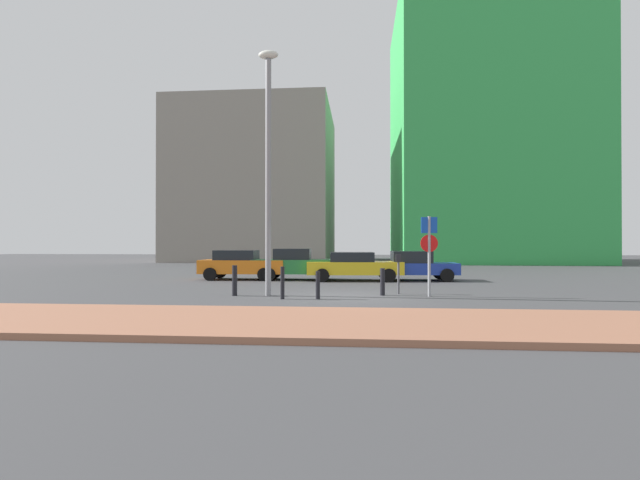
# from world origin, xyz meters

# --- Properties ---
(ground_plane) EXTENTS (120.00, 120.00, 0.00)m
(ground_plane) POSITION_xyz_m (0.00, 0.00, 0.00)
(ground_plane) COLOR #424244
(sidewalk_brick) EXTENTS (40.00, 4.07, 0.14)m
(sidewalk_brick) POSITION_xyz_m (0.00, -5.70, 0.07)
(sidewalk_brick) COLOR #9E664C
(sidewalk_brick) RESTS_ON ground
(parked_car_orange) EXTENTS (4.29, 2.03, 1.48)m
(parked_car_orange) POSITION_xyz_m (-5.44, 7.12, 0.77)
(parked_car_orange) COLOR orange
(parked_car_orange) RESTS_ON ground
(parked_car_green) EXTENTS (4.28, 2.00, 1.56)m
(parked_car_green) POSITION_xyz_m (-2.77, 7.22, 0.79)
(parked_car_green) COLOR #237238
(parked_car_green) RESTS_ON ground
(parked_car_yellow) EXTENTS (4.70, 2.23, 1.39)m
(parked_car_yellow) POSITION_xyz_m (0.19, 6.86, 0.73)
(parked_car_yellow) COLOR gold
(parked_car_yellow) RESTS_ON ground
(parked_car_blue) EXTENTS (4.15, 2.15, 1.44)m
(parked_car_blue) POSITION_xyz_m (3.11, 7.26, 0.74)
(parked_car_blue) COLOR #1E389E
(parked_car_blue) RESTS_ON ground
(parking_sign_post) EXTENTS (0.60, 0.10, 2.75)m
(parking_sign_post) POSITION_xyz_m (2.87, 0.32, 1.73)
(parking_sign_post) COLOR gray
(parking_sign_post) RESTS_ON ground
(parking_meter) EXTENTS (0.18, 0.14, 1.43)m
(parking_meter) POSITION_xyz_m (1.88, 1.03, 0.92)
(parking_meter) COLOR #4C4C51
(parking_meter) RESTS_ON ground
(street_lamp) EXTENTS (0.70, 0.36, 8.57)m
(street_lamp) POSITION_xyz_m (-2.69, 0.08, 4.93)
(street_lamp) COLOR gray
(street_lamp) RESTS_ON ground
(traffic_bollard_near) EXTENTS (0.17, 0.17, 1.06)m
(traffic_bollard_near) POSITION_xyz_m (-3.85, -0.05, 0.53)
(traffic_bollard_near) COLOR black
(traffic_bollard_near) RESTS_ON ground
(traffic_bollard_mid) EXTENTS (0.13, 0.13, 1.06)m
(traffic_bollard_mid) POSITION_xyz_m (-2.03, -0.87, 0.53)
(traffic_bollard_mid) COLOR black
(traffic_bollard_mid) RESTS_ON ground
(traffic_bollard_far) EXTENTS (0.14, 0.14, 0.91)m
(traffic_bollard_far) POSITION_xyz_m (-0.88, -0.75, 0.46)
(traffic_bollard_far) COLOR black
(traffic_bollard_far) RESTS_ON ground
(traffic_bollard_edge) EXTENTS (0.17, 0.17, 0.95)m
(traffic_bollard_edge) POSITION_xyz_m (1.28, 0.51, 0.48)
(traffic_bollard_edge) COLOR black
(traffic_bollard_edge) RESTS_ON ground
(building_colorful_midrise) EXTENTS (17.42, 17.83, 25.63)m
(building_colorful_midrise) POSITION_xyz_m (12.88, 32.61, 12.82)
(building_colorful_midrise) COLOR green
(building_colorful_midrise) RESTS_ON ground
(building_under_construction) EXTENTS (15.97, 15.04, 16.08)m
(building_under_construction) POSITION_xyz_m (-10.64, 33.74, 8.04)
(building_under_construction) COLOR gray
(building_under_construction) RESTS_ON ground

